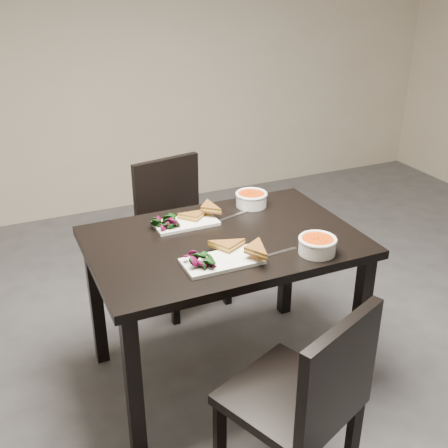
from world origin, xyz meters
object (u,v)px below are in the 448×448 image
at_px(chair_far, 177,223).
at_px(table, 224,257).
at_px(chair_near, 308,397).
at_px(soup_bowl_near, 317,244).
at_px(soup_bowl_far, 251,198).
at_px(plate_near, 222,261).
at_px(plate_far, 186,223).

bearing_deg(chair_far, table, -103.94).
height_order(chair_near, soup_bowl_near, chair_near).
bearing_deg(chair_far, soup_bowl_near, -86.90).
height_order(soup_bowl_near, soup_bowl_far, same).
relative_size(chair_far, soup_bowl_far, 5.25).
bearing_deg(plate_near, chair_far, 81.60).
xyz_separation_m(plate_near, soup_bowl_near, (0.40, -0.08, 0.03)).
xyz_separation_m(table, soup_bowl_near, (0.30, -0.29, 0.14)).
distance_m(table, chair_near, 0.79).
height_order(table, soup_bowl_far, soup_bowl_far).
distance_m(chair_near, soup_bowl_far, 1.13).
distance_m(chair_near, chair_far, 1.55).
height_order(table, chair_near, chair_near).
bearing_deg(plate_near, soup_bowl_far, 52.08).
relative_size(table, plate_far, 4.04).
distance_m(table, soup_bowl_far, 0.42).
distance_m(table, plate_far, 0.25).
xyz_separation_m(table, plate_near, (-0.10, -0.20, 0.11)).
distance_m(chair_far, plate_far, 0.65).
bearing_deg(plate_near, chair_near, -82.33).
bearing_deg(chair_near, chair_far, 65.02).
distance_m(plate_near, plate_far, 0.41).
xyz_separation_m(table, chair_near, (-0.02, -0.77, -0.17)).
distance_m(plate_near, soup_bowl_far, 0.61).
xyz_separation_m(chair_far, plate_far, (-0.15, -0.57, 0.27)).
bearing_deg(soup_bowl_far, plate_far, -168.86).
height_order(table, plate_near, plate_near).
distance_m(chair_far, soup_bowl_far, 0.63).
height_order(chair_far, soup_bowl_far, chair_far).
bearing_deg(chair_near, table, 65.83).
xyz_separation_m(table, soup_bowl_far, (0.28, 0.28, 0.14)).
height_order(table, soup_bowl_near, soup_bowl_near).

